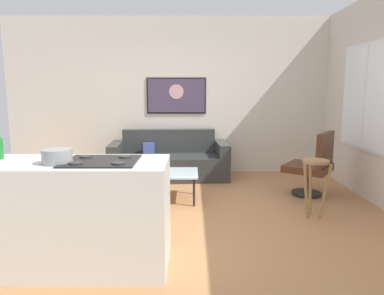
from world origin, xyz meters
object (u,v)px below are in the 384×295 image
object	(u,v)px
couch	(170,162)
bar_stool	(316,174)
armchair	(314,165)
coffee_table	(160,174)
mixing_bowl	(58,157)
wall_painting	(177,96)

from	to	relation	value
couch	bar_stool	xyz separation A→B (m)	(1.85, -1.92, 0.25)
armchair	bar_stool	xyz separation A→B (m)	(-0.28, -0.86, 0.07)
coffee_table	armchair	size ratio (longest dim) A/B	1.15
coffee_table	couch	bearing A→B (deg)	87.35
armchair	mixing_bowl	size ratio (longest dim) A/B	3.85
couch	wall_painting	size ratio (longest dim) A/B	1.91
couch	bar_stool	size ratio (longest dim) A/B	2.92
couch	coffee_table	world-z (taller)	couch
armchair	couch	bearing A→B (deg)	153.51
bar_stool	armchair	bearing A→B (deg)	71.74
mixing_bowl	wall_painting	size ratio (longest dim) A/B	0.23
bar_stool	mixing_bowl	distance (m)	2.86
bar_stool	wall_painting	xyz separation A→B (m)	(-1.73, 2.38, 0.88)
armchair	coffee_table	bearing A→B (deg)	-175.11
couch	bar_stool	world-z (taller)	couch
couch	mixing_bowl	size ratio (longest dim) A/B	8.46
armchair	wall_painting	xyz separation A→B (m)	(-2.02, 1.52, 0.95)
couch	wall_painting	world-z (taller)	wall_painting
mixing_bowl	coffee_table	bearing A→B (deg)	71.50
armchair	bar_stool	distance (m)	0.91
coffee_table	mixing_bowl	bearing A→B (deg)	-108.50
coffee_table	armchair	world-z (taller)	armchair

